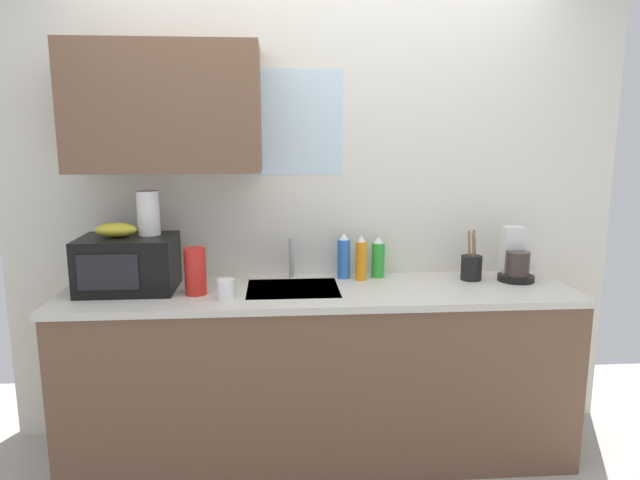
% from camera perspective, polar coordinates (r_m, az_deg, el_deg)
% --- Properties ---
extents(kitchen_wall_assembly, '(3.34, 0.42, 2.50)m').
position_cam_1_polar(kitchen_wall_assembly, '(3.08, -2.98, 4.71)').
color(kitchen_wall_assembly, silver).
rests_on(kitchen_wall_assembly, ground).
extents(counter_unit, '(2.57, 0.63, 0.90)m').
position_cam_1_polar(counter_unit, '(3.02, -0.05, -13.04)').
color(counter_unit, brown).
rests_on(counter_unit, ground).
extents(sink_faucet, '(0.03, 0.03, 0.22)m').
position_cam_1_polar(sink_faucet, '(3.07, -2.87, -1.81)').
color(sink_faucet, '#B2B5BA').
rests_on(sink_faucet, counter_unit).
extents(microwave, '(0.46, 0.35, 0.27)m').
position_cam_1_polar(microwave, '(2.97, -18.68, -2.27)').
color(microwave, black).
rests_on(microwave, counter_unit).
extents(banana_bunch, '(0.20, 0.11, 0.07)m').
position_cam_1_polar(banana_bunch, '(2.95, -19.80, 0.96)').
color(banana_bunch, gold).
rests_on(banana_bunch, microwave).
extents(paper_towel_roll, '(0.11, 0.11, 0.22)m').
position_cam_1_polar(paper_towel_roll, '(2.95, -16.83, 2.61)').
color(paper_towel_roll, white).
rests_on(paper_towel_roll, microwave).
extents(coffee_maker, '(0.19, 0.21, 0.28)m').
position_cam_1_polar(coffee_maker, '(3.20, 18.94, -1.94)').
color(coffee_maker, black).
rests_on(coffee_maker, counter_unit).
extents(dish_soap_bottle_blue, '(0.07, 0.07, 0.25)m').
position_cam_1_polar(dish_soap_bottle_blue, '(3.06, 2.40, -1.70)').
color(dish_soap_bottle_blue, blue).
rests_on(dish_soap_bottle_blue, counter_unit).
extents(dish_soap_bottle_orange, '(0.06, 0.06, 0.24)m').
position_cam_1_polar(dish_soap_bottle_orange, '(3.02, 4.14, -1.90)').
color(dish_soap_bottle_orange, orange).
rests_on(dish_soap_bottle_orange, counter_unit).
extents(dish_soap_bottle_green, '(0.07, 0.07, 0.22)m').
position_cam_1_polar(dish_soap_bottle_green, '(3.09, 5.85, -1.82)').
color(dish_soap_bottle_green, green).
rests_on(dish_soap_bottle_green, counter_unit).
extents(cereal_canister, '(0.10, 0.10, 0.23)m').
position_cam_1_polar(cereal_canister, '(2.81, -12.39, -3.09)').
color(cereal_canister, red).
rests_on(cereal_canister, counter_unit).
extents(mug_white, '(0.08, 0.08, 0.09)m').
position_cam_1_polar(mug_white, '(2.72, -9.42, -4.88)').
color(mug_white, white).
rests_on(mug_white, counter_unit).
extents(utensil_crock, '(0.11, 0.11, 0.27)m').
position_cam_1_polar(utensil_crock, '(3.13, 14.94, -2.62)').
color(utensil_crock, black).
rests_on(utensil_crock, counter_unit).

